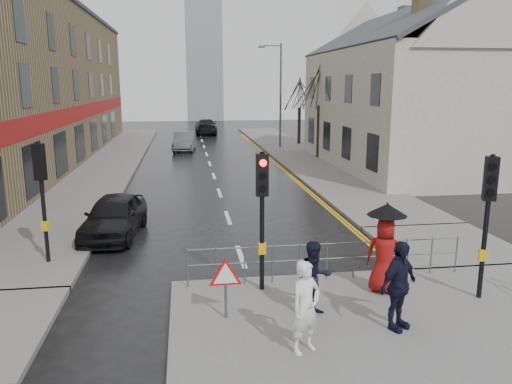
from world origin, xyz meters
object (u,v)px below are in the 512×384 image
object	(u,v)px
car_parked	(114,216)
car_mid	(184,141)
pedestrian_d	(398,286)
pedestrian_b	(315,279)
pedestrian_a	(306,307)
pedestrian_with_umbrella	(385,246)

from	to	relation	value
car_parked	car_mid	size ratio (longest dim) A/B	0.96
pedestrian_d	car_parked	bearing A→B (deg)	98.79
pedestrian_b	pedestrian_a	bearing A→B (deg)	-127.35
pedestrian_a	car_mid	distance (m)	30.73
pedestrian_d	car_parked	size ratio (longest dim) A/B	0.45
car_parked	pedestrian_a	bearing A→B (deg)	-54.85
pedestrian_with_umbrella	pedestrian_d	distance (m)	1.90
pedestrian_b	pedestrian_d	bearing A→B (deg)	-45.80
pedestrian_b	pedestrian_with_umbrella	size ratio (longest dim) A/B	0.76
pedestrian_with_umbrella	pedestrian_a	bearing A→B (deg)	-136.15
pedestrian_a	pedestrian_d	size ratio (longest dim) A/B	0.95
car_mid	pedestrian_d	bearing A→B (deg)	-76.65
pedestrian_b	pedestrian_with_umbrella	bearing A→B (deg)	9.81
car_parked	car_mid	bearing A→B (deg)	90.57
pedestrian_a	pedestrian_b	xyz separation A→B (m)	(0.55, 1.45, -0.06)
pedestrian_b	pedestrian_with_umbrella	xyz separation A→B (m)	(1.98, 0.98, 0.33)
pedestrian_d	car_mid	xyz separation A→B (m)	(-4.21, 30.05, -0.36)
car_parked	pedestrian_d	bearing A→B (deg)	-42.99
pedestrian_a	pedestrian_with_umbrella	size ratio (longest dim) A/B	0.81
pedestrian_d	pedestrian_with_umbrella	bearing A→B (deg)	44.52
pedestrian_with_umbrella	pedestrian_d	world-z (taller)	pedestrian_with_umbrella
pedestrian_with_umbrella	car_parked	distance (m)	9.31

